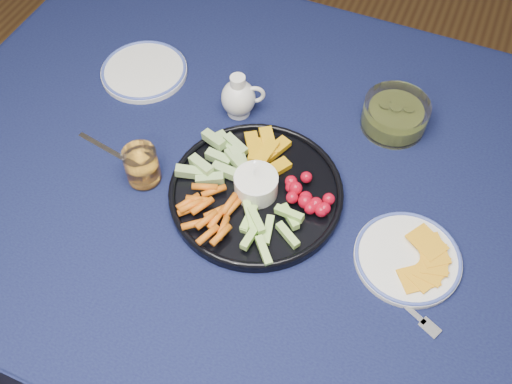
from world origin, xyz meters
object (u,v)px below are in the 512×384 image
at_px(crudite_platter, 255,190).
at_px(cheese_plate, 408,257).
at_px(creamer_pitcher, 239,98).
at_px(pickle_bowl, 395,116).
at_px(side_plate_extra, 144,71).
at_px(juice_tumbler, 142,167).
at_px(dining_table, 319,214).

height_order(crudite_platter, cheese_plate, crudite_platter).
bearing_deg(creamer_pitcher, pickle_bowl, 16.49).
distance_m(crudite_platter, side_plate_extra, 0.42).
bearing_deg(pickle_bowl, side_plate_extra, -172.92).
bearing_deg(juice_tumbler, side_plate_extra, 119.71).
xyz_separation_m(pickle_bowl, side_plate_extra, (-0.55, -0.07, -0.02)).
xyz_separation_m(crudite_platter, juice_tumbler, (-0.21, -0.05, 0.01)).
distance_m(dining_table, cheese_plate, 0.23).
relative_size(dining_table, crudite_platter, 5.03).
xyz_separation_m(cheese_plate, juice_tumbler, (-0.52, -0.03, 0.02)).
relative_size(crudite_platter, side_plate_extra, 1.73).
distance_m(dining_table, side_plate_extra, 0.50).
height_order(dining_table, pickle_bowl, pickle_bowl).
xyz_separation_m(creamer_pitcher, cheese_plate, (0.42, -0.21, -0.03)).
height_order(crudite_platter, side_plate_extra, crudite_platter).
xyz_separation_m(crudite_platter, creamer_pitcher, (-0.12, 0.19, 0.02)).
relative_size(dining_table, side_plate_extra, 8.69).
xyz_separation_m(dining_table, pickle_bowl, (0.08, 0.21, 0.12)).
distance_m(creamer_pitcher, pickle_bowl, 0.32).
bearing_deg(cheese_plate, creamer_pitcher, 153.66).
bearing_deg(pickle_bowl, cheese_plate, -69.96).
xyz_separation_m(creamer_pitcher, juice_tumbler, (-0.10, -0.23, -0.01)).
relative_size(pickle_bowl, juice_tumbler, 1.73).
bearing_deg(pickle_bowl, crudite_platter, -124.94).
xyz_separation_m(dining_table, creamer_pitcher, (-0.23, 0.12, 0.13)).
distance_m(creamer_pitcher, cheese_plate, 0.47).
bearing_deg(creamer_pitcher, side_plate_extra, 174.64).
distance_m(dining_table, crudite_platter, 0.17).
bearing_deg(cheese_plate, side_plate_extra, 160.84).
relative_size(crudite_platter, creamer_pitcher, 3.32).
bearing_deg(cheese_plate, crudite_platter, 175.95).
distance_m(crudite_platter, creamer_pitcher, 0.22).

